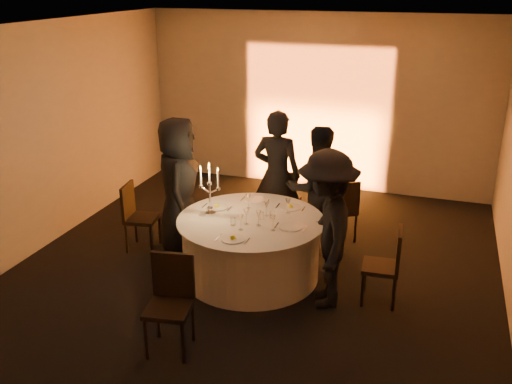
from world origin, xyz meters
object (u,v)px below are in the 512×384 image
(chair_back_right, at_px, (343,207))
(coffee_cup, at_px, (203,213))
(chair_right, at_px, (388,262))
(chair_front, at_px, (171,297))
(chair_left, at_px, (136,213))
(guest_back_left, at_px, (277,175))
(candelabra, at_px, (210,196))
(banquet_table, at_px, (251,248))
(guest_right, at_px, (327,230))
(chair_back_left, at_px, (283,197))
(guest_left, at_px, (179,185))
(guest_back_right, at_px, (317,188))

(chair_back_right, distance_m, coffee_cup, 2.08)
(chair_right, bearing_deg, chair_front, -56.09)
(chair_left, relative_size, coffee_cup, 8.47)
(guest_back_left, relative_size, candelabra, 2.76)
(chair_back_right, bearing_deg, guest_back_left, -21.37)
(banquet_table, height_order, guest_right, guest_right)
(chair_front, bearing_deg, guest_right, 36.25)
(chair_back_left, xyz_separation_m, guest_left, (-1.17, -0.94, 0.37))
(chair_back_left, bearing_deg, chair_left, 32.47)
(guest_left, bearing_deg, guest_back_left, -74.98)
(chair_back_right, xyz_separation_m, candelabra, (-1.41, -1.37, 0.49))
(guest_back_right, bearing_deg, chair_right, 104.87)
(chair_front, distance_m, guest_right, 1.85)
(guest_left, bearing_deg, chair_front, -176.98)
(chair_right, bearing_deg, guest_left, -104.42)
(chair_front, bearing_deg, chair_left, 118.73)
(chair_front, height_order, guest_back_right, guest_back_right)
(chair_front, distance_m, coffee_cup, 1.60)
(guest_back_right, distance_m, coffee_cup, 1.63)
(guest_right, bearing_deg, chair_left, -119.47)
(coffee_cup, bearing_deg, guest_back_left, 66.07)
(coffee_cup, bearing_deg, chair_right, -0.96)
(chair_left, relative_size, guest_right, 0.51)
(chair_front, xyz_separation_m, guest_back_left, (0.25, 2.83, 0.37))
(chair_left, height_order, chair_front, chair_front)
(banquet_table, bearing_deg, chair_left, 172.05)
(banquet_table, height_order, guest_left, guest_left)
(chair_front, relative_size, coffee_cup, 8.98)
(chair_front, relative_size, guest_back_right, 0.57)
(banquet_table, bearing_deg, guest_left, 159.84)
(guest_back_right, bearing_deg, chair_back_left, -56.70)
(chair_left, distance_m, chair_right, 3.41)
(chair_right, xyz_separation_m, candelabra, (-2.20, 0.10, 0.49))
(banquet_table, relative_size, chair_back_right, 1.98)
(coffee_cup, bearing_deg, guest_right, -9.10)
(guest_back_left, bearing_deg, guest_right, 125.18)
(chair_front, bearing_deg, guest_back_right, 63.14)
(chair_front, xyz_separation_m, guest_back_right, (0.86, 2.68, 0.30))
(chair_right, relative_size, guest_back_right, 0.53)
(banquet_table, relative_size, candelabra, 2.68)
(chair_left, xyz_separation_m, guest_back_left, (1.69, 0.98, 0.40))
(chair_back_left, distance_m, chair_right, 2.21)
(chair_back_right, height_order, coffee_cup, chair_back_right)
(guest_right, bearing_deg, coffee_cup, -116.92)
(chair_back_left, distance_m, chair_front, 3.00)
(coffee_cup, distance_m, candelabra, 0.22)
(chair_left, bearing_deg, chair_front, -150.87)
(chair_front, bearing_deg, guest_left, 104.07)
(chair_back_left, xyz_separation_m, chair_right, (1.65, -1.47, -0.03))
(guest_right, distance_m, coffee_cup, 1.62)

